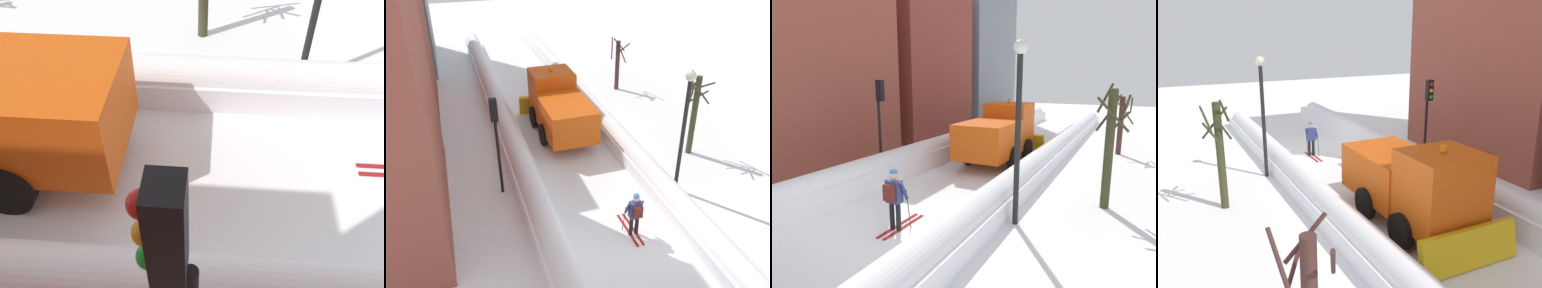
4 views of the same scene
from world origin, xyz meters
TOP-DOWN VIEW (x-y plane):
  - ground_plane at (0.00, 10.00)m, footprint 80.00×80.00m
  - snowbank_left at (-2.56, 10.00)m, footprint 1.10×36.00m
  - snowbank_right at (2.56, 10.00)m, footprint 1.10×36.00m
  - building_brick_near at (-8.86, 4.62)m, footprint 6.40×8.84m
  - plow_truck at (0.22, 9.30)m, footprint 3.20×5.98m
  - skier at (0.50, 0.70)m, footprint 0.62×1.80m
  - traffic_light_pole at (-3.55, 4.91)m, footprint 0.28×0.42m
  - street_lamp at (3.35, 2.65)m, footprint 0.40×0.40m
  - bare_tree_near at (5.56, 5.18)m, footprint 1.01×1.17m

SIDE VIEW (x-z plane):
  - ground_plane at x=0.00m, z-range 0.00..0.00m
  - snowbank_right at x=2.56m, z-range -0.06..1.01m
  - snowbank_left at x=-2.56m, z-range -0.03..1.26m
  - skier at x=0.50m, z-range 0.10..1.91m
  - plow_truck at x=0.22m, z-range -0.08..3.04m
  - bare_tree_near at x=5.56m, z-range 0.06..4.11m
  - traffic_light_pole at x=-3.55m, z-range 0.84..4.96m
  - street_lamp at x=3.35m, z-range 0.70..5.91m
  - building_brick_near at x=-8.86m, z-range 0.00..14.57m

